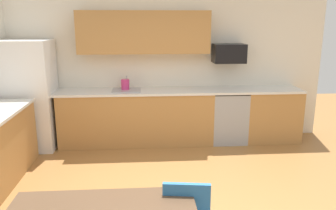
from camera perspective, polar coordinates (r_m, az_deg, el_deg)
name	(u,v)px	position (r m, az deg, el deg)	size (l,w,h in m)	color
wall_back	(161,63)	(6.07, -1.14, 7.01)	(5.80, 0.10, 2.70)	silver
cabinet_run_back	(137,118)	(5.90, -5.29, -2.19)	(2.60, 0.60, 0.90)	#AD7A42
cabinet_run_back_right	(270,115)	(6.31, 16.82, -1.67)	(0.95, 0.60, 0.90)	#AD7A42
countertop_back	(162,91)	(5.80, -0.93, 2.36)	(4.80, 0.64, 0.04)	silver
upper_cabinets_back	(144,32)	(5.80, -4.07, 12.10)	(2.20, 0.34, 0.70)	#AD7A42
refrigerator	(30,95)	(6.01, -22.13, 1.50)	(0.76, 0.70, 1.79)	white
oven_range	(228,116)	(6.08, 9.97, -1.81)	(0.60, 0.60, 0.91)	#999BA0
microwave	(229,53)	(5.97, 10.19, 8.53)	(0.54, 0.36, 0.32)	black
sink_basin	(127,94)	(5.80, -6.97, 1.86)	(0.48, 0.40, 0.14)	#A5A8AD
sink_faucet	(127,83)	(5.95, -6.94, 3.74)	(0.02, 0.02, 0.24)	#B2B5BA
kettle	(125,85)	(5.82, -7.20, 3.31)	(0.14, 0.14, 0.20)	#CC3372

